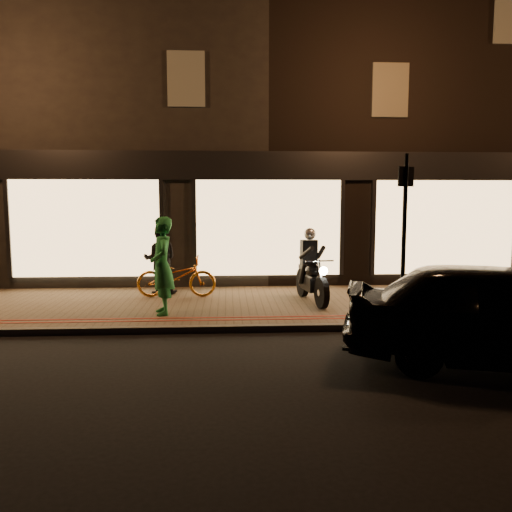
# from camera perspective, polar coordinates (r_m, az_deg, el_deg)

# --- Properties ---
(ground) EXTENTS (90.00, 90.00, 0.00)m
(ground) POSITION_cam_1_polar(r_m,az_deg,el_deg) (8.87, 3.55, -8.67)
(ground) COLOR black
(ground) RESTS_ON ground
(sidewalk) EXTENTS (50.00, 4.00, 0.12)m
(sidewalk) POSITION_cam_1_polar(r_m,az_deg,el_deg) (10.79, 2.28, -5.60)
(sidewalk) COLOR brown
(sidewalk) RESTS_ON ground
(kerb_stone) EXTENTS (50.00, 0.14, 0.12)m
(kerb_stone) POSITION_cam_1_polar(r_m,az_deg,el_deg) (8.90, 3.51, -8.22)
(kerb_stone) COLOR #59544C
(kerb_stone) RESTS_ON ground
(red_kerb_lines) EXTENTS (50.00, 0.26, 0.01)m
(red_kerb_lines) POSITION_cam_1_polar(r_m,az_deg,el_deg) (9.37, 3.15, -7.07)
(red_kerb_lines) COLOR maroon
(red_kerb_lines) RESTS_ON sidewalk
(building_row) EXTENTS (48.00, 10.11, 8.50)m
(building_row) POSITION_cam_1_polar(r_m,az_deg,el_deg) (17.63, 0.10, 12.75)
(building_row) COLOR black
(building_row) RESTS_ON ground
(motorcycle) EXTENTS (0.65, 1.94, 1.59)m
(motorcycle) POSITION_cam_1_polar(r_m,az_deg,el_deg) (10.79, 6.33, -2.00)
(motorcycle) COLOR black
(motorcycle) RESTS_ON sidewalk
(sign_post) EXTENTS (0.33, 0.17, 3.00)m
(sign_post) POSITION_cam_1_polar(r_m,az_deg,el_deg) (9.34, 16.58, 3.02)
(sign_post) COLOR black
(sign_post) RESTS_ON sidewalk
(bicycle_gold) EXTENTS (1.79, 0.67, 0.93)m
(bicycle_gold) POSITION_cam_1_polar(r_m,az_deg,el_deg) (11.41, -9.09, -2.33)
(bicycle_gold) COLOR orange
(bicycle_gold) RESTS_ON sidewalk
(person_green) EXTENTS (0.61, 0.77, 1.87)m
(person_green) POSITION_cam_1_polar(r_m,az_deg,el_deg) (9.69, -10.70, -1.11)
(person_green) COLOR #217E3A
(person_green) RESTS_ON sidewalk
(person_dark) EXTENTS (0.80, 0.64, 1.61)m
(person_dark) POSITION_cam_1_polar(r_m,az_deg,el_deg) (11.85, -10.89, -0.40)
(person_dark) COLOR black
(person_dark) RESTS_ON sidewalk
(parked_car) EXTENTS (4.68, 2.92, 1.49)m
(parked_car) POSITION_cam_1_polar(r_m,az_deg,el_deg) (7.76, 26.50, -5.90)
(parked_car) COLOR black
(parked_car) RESTS_ON ground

